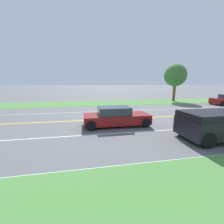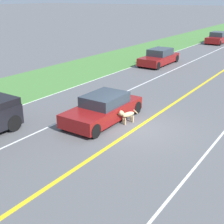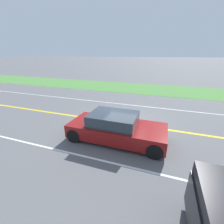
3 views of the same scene
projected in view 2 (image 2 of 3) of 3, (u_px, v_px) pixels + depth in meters
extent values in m
plane|color=#5B5B5E|center=(136.00, 128.00, 14.48)|extent=(400.00, 400.00, 0.00)
cube|color=yellow|center=(136.00, 128.00, 14.48)|extent=(0.18, 160.00, 0.01)
cube|color=white|center=(32.00, 101.00, 18.15)|extent=(0.14, 160.00, 0.01)
cube|color=white|center=(78.00, 113.00, 16.31)|extent=(0.10, 160.00, 0.01)
cube|color=white|center=(211.00, 147.00, 12.65)|extent=(0.10, 160.00, 0.01)
cube|color=maroon|center=(103.00, 111.00, 15.19)|extent=(1.88, 4.48, 0.63)
cube|color=#2D3842|center=(105.00, 99.00, 15.13)|extent=(1.62, 2.15, 0.51)
cylinder|color=black|center=(65.00, 122.00, 14.28)|extent=(0.22, 0.66, 0.66)
cylinder|color=black|center=(109.00, 102.00, 17.10)|extent=(0.22, 0.66, 0.66)
cylinder|color=black|center=(95.00, 131.00, 13.39)|extent=(0.22, 0.66, 0.66)
cylinder|color=black|center=(136.00, 107.00, 16.21)|extent=(0.22, 0.66, 0.66)
ellipsoid|color=#D1B784|center=(128.00, 114.00, 14.92)|extent=(0.45, 0.75, 0.24)
cylinder|color=#D1B784|center=(123.00, 121.00, 14.94)|extent=(0.08, 0.08, 0.33)
cylinder|color=#D1B784|center=(131.00, 118.00, 15.22)|extent=(0.08, 0.08, 0.33)
cylinder|color=#D1B784|center=(125.00, 122.00, 14.82)|extent=(0.08, 0.08, 0.33)
cylinder|color=#D1B784|center=(133.00, 119.00, 15.10)|extent=(0.08, 0.08, 0.33)
cylinder|color=#D1B784|center=(123.00, 114.00, 14.72)|extent=(0.20, 0.23, 0.19)
sphere|color=#D1B784|center=(121.00, 113.00, 14.62)|extent=(0.31, 0.31, 0.24)
ellipsoid|color=#331E14|center=(118.00, 114.00, 14.53)|extent=(0.14, 0.14, 0.09)
cone|color=tan|center=(121.00, 111.00, 14.65)|extent=(0.10, 0.10, 0.11)
cone|color=tan|center=(122.00, 112.00, 14.55)|extent=(0.10, 0.10, 0.11)
cylinder|color=#D1B784|center=(136.00, 112.00, 15.17)|extent=(0.14, 0.27, 0.26)
cylinder|color=black|center=(13.00, 123.00, 14.07)|extent=(0.22, 0.76, 0.76)
cube|color=maroon|center=(159.00, 59.00, 27.71)|extent=(1.85, 4.78, 0.64)
cube|color=#2D3842|center=(160.00, 52.00, 27.64)|extent=(1.59, 2.29, 0.58)
cylinder|color=black|center=(140.00, 64.00, 26.69)|extent=(0.22, 0.67, 0.67)
cylinder|color=black|center=(160.00, 57.00, 29.72)|extent=(0.22, 0.67, 0.67)
cylinder|color=black|center=(158.00, 66.00, 25.81)|extent=(0.22, 0.67, 0.67)
cylinder|color=black|center=(176.00, 58.00, 28.85)|extent=(0.22, 0.67, 0.67)
cube|color=maroon|center=(217.00, 39.00, 40.17)|extent=(1.89, 4.37, 0.70)
cube|color=#2D3842|center=(218.00, 34.00, 40.08)|extent=(1.62, 2.10, 0.58)
cylinder|color=black|center=(206.00, 42.00, 39.31)|extent=(0.22, 0.64, 0.64)
cylinder|color=black|center=(215.00, 39.00, 42.07)|extent=(0.22, 0.64, 0.64)
cylinder|color=black|center=(220.00, 43.00, 38.42)|extent=(0.22, 0.64, 0.64)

